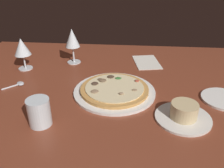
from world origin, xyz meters
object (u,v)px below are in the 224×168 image
(ramekin_on_saucer, at_px, (184,113))
(wine_glass_near, at_px, (72,39))
(pizza_main, at_px, (114,90))
(spoon, at_px, (18,84))
(side_plate, at_px, (223,99))
(wine_glass_far, at_px, (22,48))
(water_glass, at_px, (39,114))
(paper_menu, at_px, (147,62))

(ramekin_on_saucer, bearing_deg, wine_glass_near, -43.00)
(pizza_main, relative_size, spoon, 3.98)
(spoon, bearing_deg, side_plate, 177.08)
(wine_glass_far, relative_size, spoon, 1.85)
(pizza_main, height_order, ramekin_on_saucer, ramekin_on_saucer)
(wine_glass_far, bearing_deg, pizza_main, 156.77)
(pizza_main, relative_size, water_glass, 3.52)
(water_glass, bearing_deg, pizza_main, -135.01)
(wine_glass_near, height_order, paper_menu, wine_glass_near)
(pizza_main, bearing_deg, side_plate, 177.42)
(wine_glass_near, height_order, spoon, wine_glass_near)
(water_glass, relative_size, paper_menu, 0.50)
(pizza_main, height_order, water_glass, water_glass)
(water_glass, distance_m, spoon, 0.31)
(water_glass, relative_size, side_plate, 0.56)
(ramekin_on_saucer, height_order, paper_menu, ramekin_on_saucer)
(pizza_main, xyz_separation_m, water_glass, (0.22, 0.22, 0.03))
(ramekin_on_saucer, relative_size, wine_glass_far, 1.24)
(ramekin_on_saucer, height_order, wine_glass_far, wine_glass_far)
(pizza_main, height_order, wine_glass_far, wine_glass_far)
(paper_menu, bearing_deg, wine_glass_far, 1.29)
(pizza_main, distance_m, paper_menu, 0.35)
(ramekin_on_saucer, bearing_deg, water_glass, 8.37)
(wine_glass_far, bearing_deg, paper_menu, -167.69)
(pizza_main, bearing_deg, spoon, -3.26)
(wine_glass_far, xyz_separation_m, side_plate, (-0.87, 0.21, -0.10))
(pizza_main, relative_size, side_plate, 1.98)
(spoon, bearing_deg, ramekin_on_saucer, 164.88)
(water_glass, bearing_deg, side_plate, -162.36)
(wine_glass_far, height_order, paper_menu, wine_glass_far)
(wine_glass_near, height_order, water_glass, wine_glass_near)
(wine_glass_far, relative_size, side_plate, 0.92)
(wine_glass_near, bearing_deg, water_glass, 91.02)
(ramekin_on_saucer, relative_size, water_glass, 2.03)
(pizza_main, distance_m, wine_glass_near, 0.39)
(wine_glass_near, xyz_separation_m, paper_menu, (-0.37, -0.03, -0.12))
(wine_glass_far, bearing_deg, wine_glass_near, -156.06)
(wine_glass_near, distance_m, water_glass, 0.52)
(side_plate, xyz_separation_m, spoon, (0.83, -0.04, 0.00))
(side_plate, height_order, paper_menu, side_plate)
(pizza_main, height_order, wine_glass_near, wine_glass_near)
(paper_menu, bearing_deg, wine_glass_near, -6.07)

